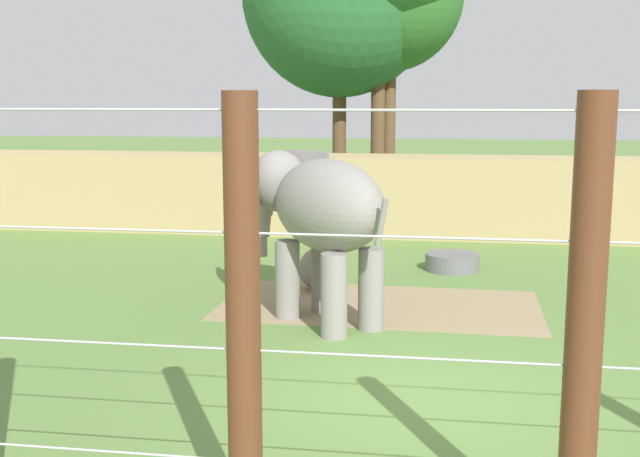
# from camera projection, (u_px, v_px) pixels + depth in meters

# --- Properties ---
(ground_plane) EXTENTS (120.00, 120.00, 0.00)m
(ground_plane) POSITION_uv_depth(u_px,v_px,m) (431.00, 401.00, 9.28)
(ground_plane) COLOR #5B7F3D
(dirt_patch) EXTENTS (5.49, 2.98, 0.01)m
(dirt_patch) POSITION_uv_depth(u_px,v_px,m) (379.00, 305.00, 13.55)
(dirt_patch) COLOR #937F5B
(dirt_patch) RESTS_ON ground
(embankment_wall) EXTENTS (36.00, 1.80, 2.03)m
(embankment_wall) POSITION_uv_depth(u_px,v_px,m) (438.00, 196.00, 20.28)
(embankment_wall) COLOR tan
(embankment_wall) RESTS_ON ground
(elephant) EXTENTS (2.93, 3.03, 2.65)m
(elephant) POSITION_uv_depth(u_px,v_px,m) (318.00, 211.00, 12.42)
(elephant) COLOR gray
(elephant) RESTS_ON ground
(enrichment_ball) EXTENTS (0.79, 0.79, 0.79)m
(enrichment_ball) POSITION_uv_depth(u_px,v_px,m) (320.00, 269.00, 14.60)
(enrichment_ball) COLOR gray
(enrichment_ball) RESTS_ON ground
(cable_fence) EXTENTS (8.60, 0.27, 3.57)m
(cable_fence) POSITION_uv_depth(u_px,v_px,m) (420.00, 331.00, 5.94)
(cable_fence) COLOR brown
(cable_fence) RESTS_ON ground
(water_tub) EXTENTS (1.10, 1.10, 0.35)m
(water_tub) POSITION_uv_depth(u_px,v_px,m) (452.00, 262.00, 16.28)
(water_tub) COLOR slate
(water_tub) RESTS_ON ground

